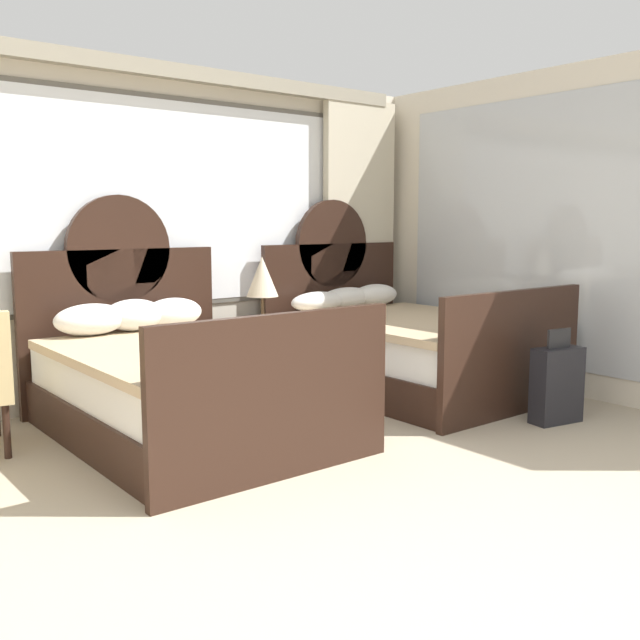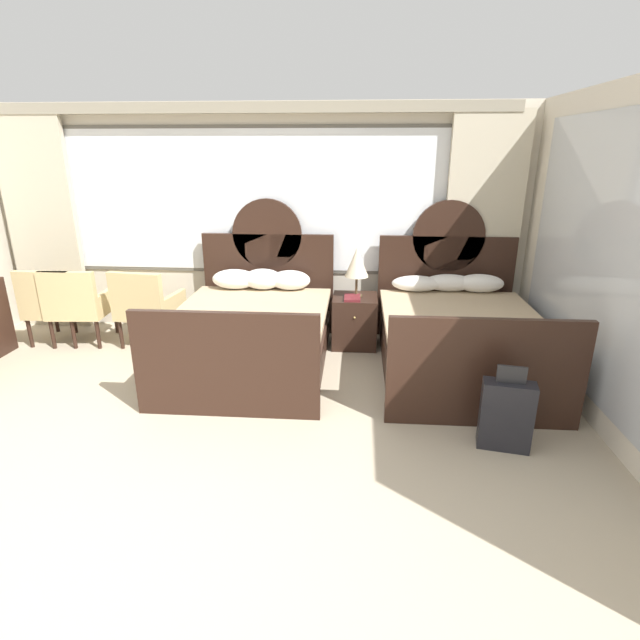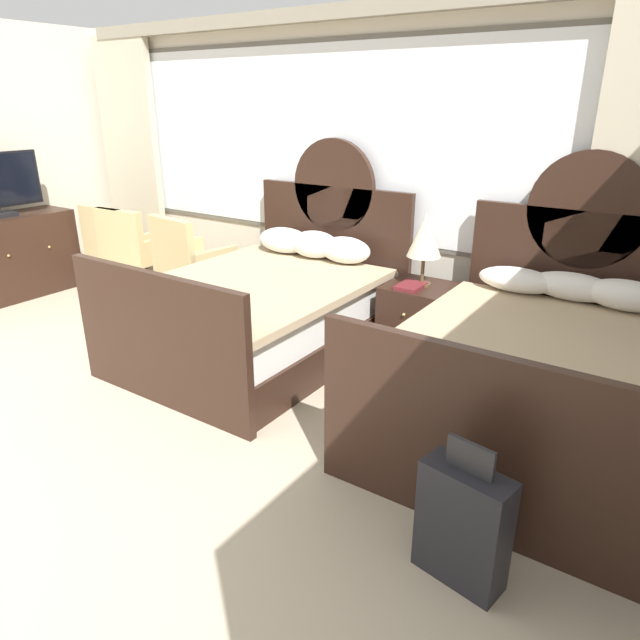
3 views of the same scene
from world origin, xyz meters
TOP-DOWN VIEW (x-y plane):
  - ground_plane at (0.00, 0.00)m, footprint 24.00×24.00m
  - wall_back_window at (0.00, 3.92)m, footprint 6.41×0.22m
  - wall_right_mirror at (3.24, 1.69)m, footprint 0.08×4.52m
  - bed_near_window at (0.14, 2.79)m, footprint 1.58×2.17m
  - bed_near_mirror at (2.27, 2.79)m, footprint 1.58×2.17m
  - nightstand_between_beds at (1.21, 3.41)m, footprint 0.51×0.53m
  - table_lamp_on_nightstand at (1.22, 3.41)m, footprint 0.27×0.27m
  - book_on_nightstand at (1.18, 3.30)m, footprint 0.18×0.26m
  - suitcase_on_floor at (2.38, 1.36)m, footprint 0.41×0.23m

SIDE VIEW (x-z plane):
  - ground_plane at x=0.00m, z-range 0.00..0.00m
  - suitcase_on_floor at x=2.38m, z-range -0.06..0.62m
  - nightstand_between_beds at x=1.21m, z-range 0.00..0.59m
  - bed_near_mirror at x=2.27m, z-range -0.46..1.19m
  - bed_near_window at x=0.14m, z-range -0.45..1.19m
  - book_on_nightstand at x=1.18m, z-range 0.59..0.62m
  - table_lamp_on_nightstand at x=1.22m, z-range 0.70..1.26m
  - wall_right_mirror at x=3.24m, z-range 0.00..2.70m
  - wall_back_window at x=0.00m, z-range 0.07..2.77m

